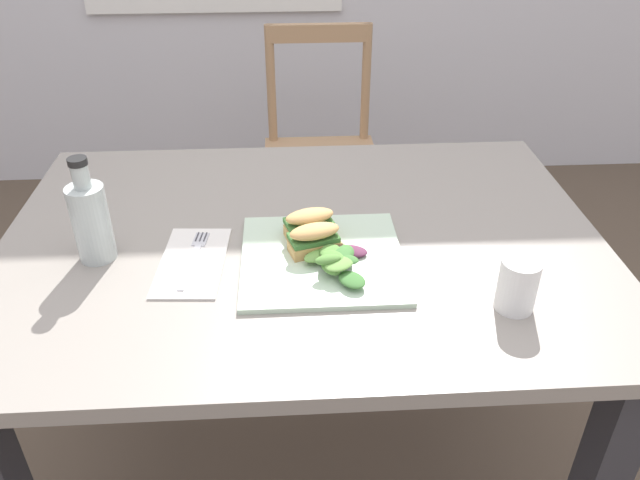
{
  "coord_description": "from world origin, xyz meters",
  "views": [
    {
      "loc": [
        -0.06,
        -0.93,
        1.4
      ],
      "look_at": [
        -0.0,
        0.06,
        0.76
      ],
      "focal_mm": 35.03,
      "sensor_mm": 36.0,
      "label": 1
    }
  ],
  "objects_px": {
    "sandwich_half_front": "(314,238)",
    "fork_on_napkin": "(194,255)",
    "dining_table": "(303,290)",
    "plate_lunch": "(321,258)",
    "bottle_cold_brew": "(92,225)",
    "chair_wooden_far": "(321,155)",
    "cup_extra_side": "(518,285)",
    "sandwich_half_back": "(309,223)"
  },
  "relations": [
    {
      "from": "sandwich_half_back",
      "to": "cup_extra_side",
      "type": "bearing_deg",
      "value": -34.75
    },
    {
      "from": "chair_wooden_far",
      "to": "plate_lunch",
      "type": "xyz_separation_m",
      "value": [
        -0.07,
        -1.09,
        0.3
      ]
    },
    {
      "from": "fork_on_napkin",
      "to": "bottle_cold_brew",
      "type": "distance_m",
      "value": 0.19
    },
    {
      "from": "plate_lunch",
      "to": "fork_on_napkin",
      "type": "bearing_deg",
      "value": 173.79
    },
    {
      "from": "chair_wooden_far",
      "to": "fork_on_napkin",
      "type": "height_order",
      "value": "chair_wooden_far"
    },
    {
      "from": "dining_table",
      "to": "fork_on_napkin",
      "type": "height_order",
      "value": "fork_on_napkin"
    },
    {
      "from": "chair_wooden_far",
      "to": "sandwich_half_back",
      "type": "bearing_deg",
      "value": -94.71
    },
    {
      "from": "plate_lunch",
      "to": "sandwich_half_back",
      "type": "relative_size",
      "value": 2.86
    },
    {
      "from": "sandwich_half_front",
      "to": "cup_extra_side",
      "type": "distance_m",
      "value": 0.37
    },
    {
      "from": "dining_table",
      "to": "bottle_cold_brew",
      "type": "xyz_separation_m",
      "value": [
        -0.38,
        -0.05,
        0.2
      ]
    },
    {
      "from": "cup_extra_side",
      "to": "bottle_cold_brew",
      "type": "bearing_deg",
      "value": 165.15
    },
    {
      "from": "sandwich_half_back",
      "to": "dining_table",
      "type": "bearing_deg",
      "value": 135.95
    },
    {
      "from": "dining_table",
      "to": "cup_extra_side",
      "type": "height_order",
      "value": "cup_extra_side"
    },
    {
      "from": "dining_table",
      "to": "plate_lunch",
      "type": "relative_size",
      "value": 3.96
    },
    {
      "from": "sandwich_half_front",
      "to": "cup_extra_side",
      "type": "relative_size",
      "value": 1.13
    },
    {
      "from": "dining_table",
      "to": "chair_wooden_far",
      "type": "bearing_deg",
      "value": 84.43
    },
    {
      "from": "sandwich_half_back",
      "to": "bottle_cold_brew",
      "type": "bearing_deg",
      "value": -174.77
    },
    {
      "from": "plate_lunch",
      "to": "fork_on_napkin",
      "type": "xyz_separation_m",
      "value": [
        -0.24,
        0.03,
        0.0
      ]
    },
    {
      "from": "bottle_cold_brew",
      "to": "cup_extra_side",
      "type": "bearing_deg",
      "value": -14.85
    },
    {
      "from": "dining_table",
      "to": "sandwich_half_front",
      "type": "height_order",
      "value": "sandwich_half_front"
    },
    {
      "from": "fork_on_napkin",
      "to": "bottle_cold_brew",
      "type": "bearing_deg",
      "value": 176.33
    },
    {
      "from": "sandwich_half_back",
      "to": "fork_on_napkin",
      "type": "distance_m",
      "value": 0.22
    },
    {
      "from": "dining_table",
      "to": "cup_extra_side",
      "type": "distance_m",
      "value": 0.46
    },
    {
      "from": "dining_table",
      "to": "fork_on_napkin",
      "type": "relative_size",
      "value": 6.33
    },
    {
      "from": "chair_wooden_far",
      "to": "sandwich_half_front",
      "type": "bearing_deg",
      "value": -94.12
    },
    {
      "from": "plate_lunch",
      "to": "fork_on_napkin",
      "type": "relative_size",
      "value": 1.6
    },
    {
      "from": "sandwich_half_front",
      "to": "plate_lunch",
      "type": "bearing_deg",
      "value": -57.01
    },
    {
      "from": "dining_table",
      "to": "cup_extra_side",
      "type": "xyz_separation_m",
      "value": [
        0.34,
        -0.24,
        0.18
      ]
    },
    {
      "from": "sandwich_half_back",
      "to": "cup_extra_side",
      "type": "xyz_separation_m",
      "value": [
        0.33,
        -0.23,
        0.01
      ]
    },
    {
      "from": "chair_wooden_far",
      "to": "sandwich_half_back",
      "type": "height_order",
      "value": "chair_wooden_far"
    },
    {
      "from": "chair_wooden_far",
      "to": "cup_extra_side",
      "type": "xyz_separation_m",
      "value": [
        0.25,
        -1.24,
        0.34
      ]
    },
    {
      "from": "sandwich_half_back",
      "to": "cup_extra_side",
      "type": "distance_m",
      "value": 0.4
    },
    {
      "from": "sandwich_half_front",
      "to": "bottle_cold_brew",
      "type": "xyz_separation_m",
      "value": [
        -0.4,
        0.02,
        0.03
      ]
    },
    {
      "from": "dining_table",
      "to": "bottle_cold_brew",
      "type": "height_order",
      "value": "bottle_cold_brew"
    },
    {
      "from": "fork_on_napkin",
      "to": "sandwich_half_back",
      "type": "bearing_deg",
      "value": 12.37
    },
    {
      "from": "bottle_cold_brew",
      "to": "chair_wooden_far",
      "type": "bearing_deg",
      "value": 65.49
    },
    {
      "from": "dining_table",
      "to": "sandwich_half_front",
      "type": "relative_size",
      "value": 11.31
    },
    {
      "from": "sandwich_half_front",
      "to": "sandwich_half_back",
      "type": "bearing_deg",
      "value": 96.66
    },
    {
      "from": "plate_lunch",
      "to": "cup_extra_side",
      "type": "height_order",
      "value": "cup_extra_side"
    },
    {
      "from": "dining_table",
      "to": "sandwich_half_back",
      "type": "relative_size",
      "value": 11.31
    },
    {
      "from": "sandwich_half_front",
      "to": "bottle_cold_brew",
      "type": "relative_size",
      "value": 0.51
    },
    {
      "from": "sandwich_half_front",
      "to": "fork_on_napkin",
      "type": "bearing_deg",
      "value": 178.08
    }
  ]
}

